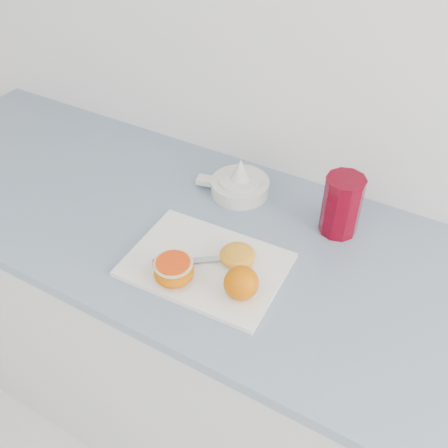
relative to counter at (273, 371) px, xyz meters
name	(u,v)px	position (x,y,z in m)	size (l,w,h in m)	color
counter	(273,371)	(0.00, 0.00, 0.00)	(2.32, 0.64, 0.89)	silver
cutting_board	(206,265)	(-0.14, -0.11, 0.45)	(0.33, 0.24, 0.01)	white
whole_orange	(241,283)	(-0.03, -0.15, 0.49)	(0.07, 0.07, 0.07)	#F56A00
half_orange	(174,271)	(-0.17, -0.18, 0.48)	(0.08, 0.08, 0.05)	#F56A00
squeezed_shell	(237,255)	(-0.08, -0.07, 0.47)	(0.08, 0.08, 0.03)	orange
paring_knife	(177,262)	(-0.19, -0.14, 0.46)	(0.15, 0.11, 0.01)	#402311
citrus_juicer	(239,184)	(-0.21, 0.16, 0.47)	(0.19, 0.15, 0.10)	white
red_tumbler	(341,207)	(0.06, 0.15, 0.51)	(0.09, 0.09, 0.15)	#6F0011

